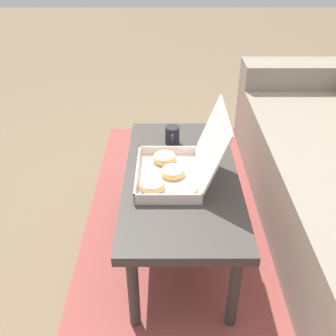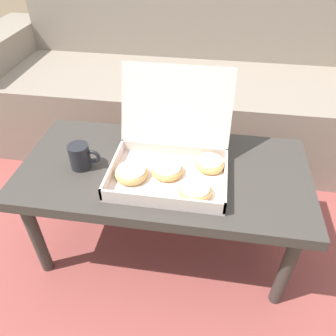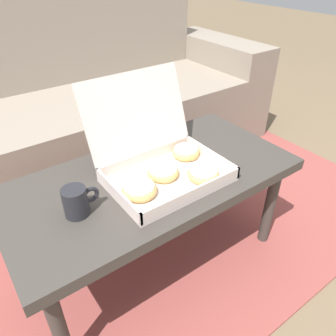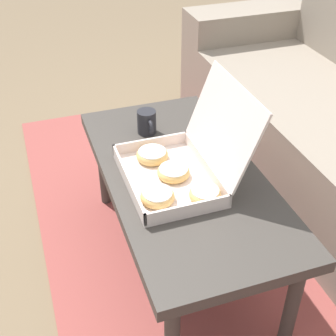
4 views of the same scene
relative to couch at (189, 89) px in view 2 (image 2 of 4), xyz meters
name	(u,v)px [view 2 (image 2 of 4)]	position (x,y,z in m)	size (l,w,h in m)	color
ground_plane	(168,228)	(0.00, -0.79, -0.31)	(12.00, 12.00, 0.00)	#756047
area_rug	(177,183)	(0.00, -0.49, -0.30)	(2.53, 1.77, 0.01)	#994742
couch	(189,89)	(0.00, 0.00, 0.00)	(2.41, 0.78, 0.88)	gray
coffee_table	(164,178)	(0.00, -0.88, 0.08)	(1.01, 0.50, 0.43)	#3D3833
pastry_box	(173,160)	(0.03, -0.90, 0.18)	(0.38, 0.37, 0.31)	silver
coffee_mug	(81,156)	(-0.28, -0.92, 0.17)	(0.11, 0.07, 0.09)	#232328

